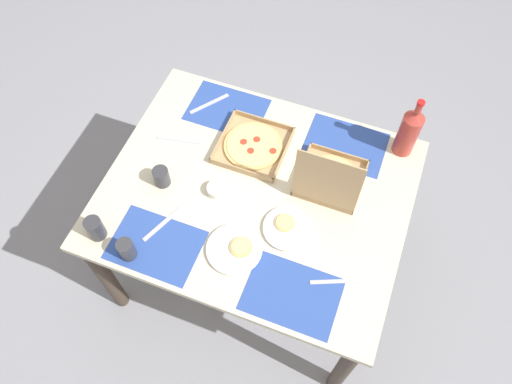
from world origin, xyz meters
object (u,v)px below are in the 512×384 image
cup_clear_right (161,177)px  condiment_bowl (216,190)px  plate_far_right (235,249)px  soda_bottle (409,131)px  cup_dark (95,228)px  cup_clear_left (126,249)px  plate_near_left (287,228)px  pizza_box_corner_left (330,179)px  pizza_box_edge_far (253,146)px

cup_clear_right → condiment_bowl: bearing=-170.8°
plate_far_right → condiment_bowl: bearing=-51.9°
condiment_bowl → soda_bottle: bearing=-144.0°
cup_dark → condiment_bowl: bearing=-136.1°
soda_bottle → cup_clear_left: bearing=44.7°
cup_dark → cup_clear_right: bearing=-112.9°
plate_near_left → cup_clear_right: 0.58m
pizza_box_corner_left → plate_near_left: 0.28m
plate_near_left → cup_clear_left: 0.65m
soda_bottle → pizza_box_corner_left: bearing=49.7°
cup_dark → soda_bottle: bearing=-141.0°
pizza_box_corner_left → pizza_box_edge_far: bearing=-10.6°
plate_near_left → cup_dark: 0.77m
plate_far_right → plate_near_left: size_ratio=1.10×
cup_clear_right → cup_clear_left: 0.36m
plate_far_right → soda_bottle: (-0.52, -0.73, 0.12)m
cup_clear_left → pizza_box_edge_far: bearing=-112.4°
pizza_box_edge_far → plate_far_right: pizza_box_edge_far is taller
plate_far_right → soda_bottle: size_ratio=0.70×
plate_near_left → cup_clear_right: (0.58, -0.02, 0.04)m
soda_bottle → condiment_bowl: bearing=36.0°
cup_clear_right → condiment_bowl: size_ratio=1.09×
pizza_box_corner_left → condiment_bowl: 0.48m
plate_near_left → cup_clear_left: size_ratio=2.10×
pizza_box_edge_far → plate_near_left: bearing=129.9°
plate_near_left → cup_clear_right: cup_clear_right is taller
soda_bottle → cup_dark: size_ratio=2.98×
plate_near_left → soda_bottle: (-0.35, -0.56, 0.12)m
pizza_box_corner_left → cup_clear_right: (0.68, 0.24, -0.00)m
cup_clear_right → cup_clear_left: bearing=93.9°
plate_near_left → plate_far_right: bearing=44.7°
plate_far_right → pizza_box_corner_left: bearing=-121.5°
cup_clear_right → condiment_bowl: 0.24m
pizza_box_edge_far → plate_far_right: 0.51m
pizza_box_corner_left → cup_clear_left: (0.65, 0.60, 0.00)m
plate_near_left → cup_clear_right: bearing=-2.2°
cup_dark → condiment_bowl: (-0.37, -0.36, -0.04)m
plate_far_right → cup_dark: (0.55, 0.13, 0.04)m
cup_clear_right → plate_far_right: bearing=155.8°
cup_clear_left → soda_bottle: bearing=-135.3°
pizza_box_edge_far → cup_dark: (0.43, 0.63, 0.04)m
condiment_bowl → cup_dark: bearing=43.9°
cup_clear_right → cup_clear_left: (-0.02, 0.35, 0.00)m
cup_clear_left → plate_near_left: bearing=-149.0°
pizza_box_corner_left → cup_clear_left: 0.88m
pizza_box_edge_far → soda_bottle: bearing=-160.0°
pizza_box_corner_left → cup_clear_right: pizza_box_corner_left is taller
plate_far_right → soda_bottle: 0.90m
pizza_box_corner_left → soda_bottle: 0.40m
plate_near_left → condiment_bowl: bearing=-10.0°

